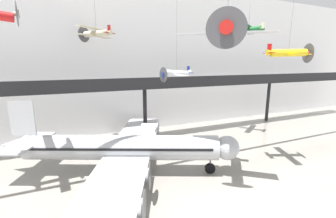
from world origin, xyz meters
TOP-DOWN VIEW (x-y plane):
  - ground_plane at (0.00, 0.00)m, footprint 260.00×260.00m
  - hangar_back_wall at (0.00, 30.61)m, footprint 140.00×3.00m
  - mezzanine_walkway at (0.00, 23.06)m, footprint 110.00×3.20m
  - airliner_silver_main at (-7.01, 12.02)m, footprint 27.57×32.47m
  - suspended_plane_cream_biplane at (-7.69, 24.33)m, footprint 5.94×5.87m
  - suspended_plane_green_biplane at (17.34, 18.06)m, footprint 5.86×5.38m
  - suspended_plane_white_twin at (3.18, 17.66)m, footprint 5.26×6.42m
  - suspended_plane_silver_racer at (2.53, 4.86)m, footprint 8.50×8.04m
  - suspended_plane_yellow_lowwing at (12.98, 6.05)m, footprint 5.67×6.53m

SIDE VIEW (x-z plane):
  - ground_plane at x=0.00m, z-range 0.00..0.00m
  - airliner_silver_main at x=-7.01m, z-range -1.27..7.89m
  - mezzanine_walkway at x=0.00m, z-range 3.88..15.06m
  - suspended_plane_white_twin at x=3.18m, z-range 5.76..18.21m
  - hangar_back_wall at x=0.00m, z-range 0.00..28.54m
  - suspended_plane_yellow_lowwing at x=12.98m, z-range 9.91..19.64m
  - suspended_plane_silver_racer at x=2.53m, z-range 12.48..21.12m
  - suspended_plane_cream_biplane at x=-7.69m, z-range 14.84..21.41m
  - suspended_plane_green_biplane at x=17.34m, z-range 16.68..21.82m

